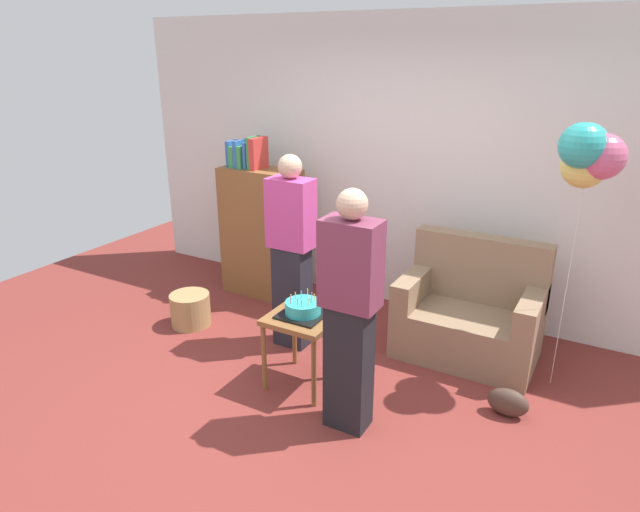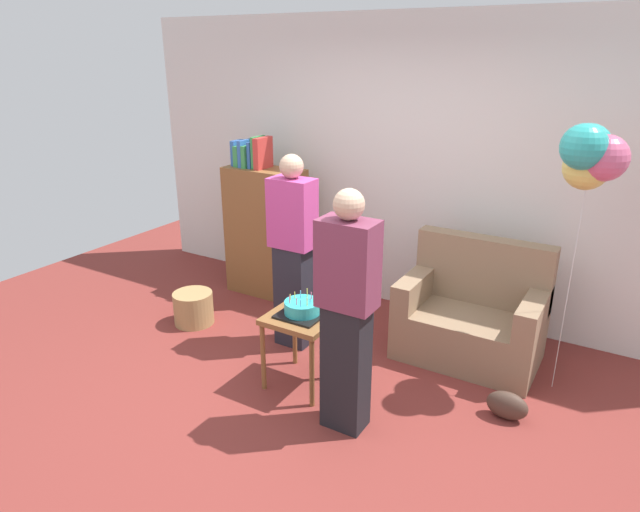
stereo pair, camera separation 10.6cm
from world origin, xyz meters
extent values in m
plane|color=maroon|center=(0.00, 0.00, 0.00)|extent=(8.00, 8.00, 0.00)
cube|color=silver|center=(0.00, 2.05, 1.35)|extent=(6.00, 0.10, 2.70)
cube|color=#8C7054|center=(0.83, 1.31, 0.20)|extent=(1.10, 0.70, 0.40)
cube|color=#8C7054|center=(0.83, 1.58, 0.68)|extent=(1.10, 0.16, 0.56)
cube|color=#8C7054|center=(0.36, 1.31, 0.52)|extent=(0.16, 0.70, 0.24)
cube|color=#8C7054|center=(1.30, 1.31, 0.52)|extent=(0.16, 0.70, 0.24)
cube|color=brown|center=(-1.34, 1.55, 0.65)|extent=(0.80, 0.36, 1.30)
cube|color=#3366B7|center=(-1.66, 1.55, 1.42)|extent=(0.05, 0.16, 0.24)
cube|color=#38934C|center=(-1.60, 1.55, 1.40)|extent=(0.05, 0.22, 0.20)
cube|color=#3366B7|center=(-1.55, 1.55, 1.43)|extent=(0.04, 0.23, 0.26)
cube|color=#38934C|center=(-1.50, 1.55, 1.41)|extent=(0.04, 0.25, 0.21)
cube|color=#3366B7|center=(-1.45, 1.55, 1.43)|extent=(0.03, 0.20, 0.25)
cube|color=#38934C|center=(-1.40, 1.55, 1.45)|extent=(0.03, 0.20, 0.30)
cube|color=red|center=(-1.34, 1.55, 1.45)|extent=(0.06, 0.24, 0.30)
cube|color=brown|center=(-0.11, 0.30, 0.55)|extent=(0.48, 0.48, 0.04)
cylinder|color=brown|center=(-0.32, 0.09, 0.27)|extent=(0.04, 0.04, 0.53)
cylinder|color=brown|center=(0.10, 0.09, 0.27)|extent=(0.04, 0.04, 0.53)
cylinder|color=brown|center=(-0.32, 0.51, 0.27)|extent=(0.04, 0.04, 0.53)
cylinder|color=brown|center=(0.10, 0.51, 0.27)|extent=(0.04, 0.04, 0.53)
cube|color=black|center=(-0.11, 0.30, 0.58)|extent=(0.32, 0.32, 0.02)
cylinder|color=#2DB2B7|center=(-0.11, 0.30, 0.64)|extent=(0.26, 0.26, 0.09)
cylinder|color=#66B2E5|center=(-0.04, 0.30, 0.70)|extent=(0.01, 0.01, 0.05)
cylinder|color=#F2CC4C|center=(-0.05, 0.35, 0.71)|extent=(0.01, 0.01, 0.06)
cylinder|color=#EA668C|center=(-0.08, 0.37, 0.71)|extent=(0.01, 0.01, 0.06)
cylinder|color=#F2CC4C|center=(-0.13, 0.40, 0.71)|extent=(0.01, 0.01, 0.06)
cylinder|color=#66B2E5|center=(-0.15, 0.35, 0.71)|extent=(0.01, 0.01, 0.06)
cylinder|color=#F2CC4C|center=(-0.19, 0.32, 0.71)|extent=(0.01, 0.01, 0.05)
cylinder|color=#F2CC4C|center=(-0.20, 0.28, 0.70)|extent=(0.01, 0.01, 0.05)
cylinder|color=#EA668C|center=(-0.17, 0.23, 0.71)|extent=(0.01, 0.01, 0.06)
cylinder|color=#EA668C|center=(-0.12, 0.24, 0.71)|extent=(0.01, 0.01, 0.05)
cylinder|color=#66B2E5|center=(-0.08, 0.23, 0.71)|extent=(0.01, 0.01, 0.05)
cylinder|color=#F2CC4C|center=(-0.05, 0.27, 0.71)|extent=(0.01, 0.01, 0.06)
cube|color=#23232D|center=(-0.51, 0.79, 0.44)|extent=(0.28, 0.20, 0.88)
cube|color=#C6428E|center=(-0.51, 0.79, 1.16)|extent=(0.36, 0.22, 0.56)
sphere|color=#D1A889|center=(-0.51, 0.79, 1.53)|extent=(0.19, 0.19, 0.19)
cube|color=black|center=(0.39, 0.03, 0.44)|extent=(0.28, 0.20, 0.88)
cube|color=#75334C|center=(0.39, 0.03, 1.16)|extent=(0.36, 0.22, 0.56)
sphere|color=#D1A889|center=(0.39, 0.03, 1.53)|extent=(0.19, 0.19, 0.19)
cylinder|color=#A88451|center=(-1.51, 0.62, 0.15)|extent=(0.36, 0.36, 0.30)
ellipsoid|color=#473328|center=(1.31, 0.66, 0.10)|extent=(0.28, 0.14, 0.20)
cylinder|color=silver|center=(1.52, 1.22, 0.85)|extent=(0.00, 0.00, 1.69)
sphere|color=#E5D666|center=(1.50, 1.24, 1.66)|extent=(0.30, 0.30, 0.30)
sphere|color=#2DADA8|center=(1.48, 1.32, 1.78)|extent=(0.31, 0.31, 0.31)
sphere|color=#D65B84|center=(1.60, 1.20, 1.74)|extent=(0.30, 0.30, 0.30)
sphere|color=#2DADA8|center=(1.48, 1.13, 1.81)|extent=(0.29, 0.29, 0.29)
camera|label=1|loc=(1.77, -2.80, 2.39)|focal=31.29mm
camera|label=2|loc=(1.87, -2.75, 2.39)|focal=31.29mm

